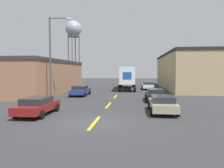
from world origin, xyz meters
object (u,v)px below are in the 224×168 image
object	(u,v)px
parked_car_right_far	(148,85)
water_tower	(74,30)
street_lamp	(52,53)
semi_truck	(127,76)
parked_car_right_near	(163,104)
parked_car_left_far	(80,90)
parked_car_right_mid	(155,94)
parked_car_left_near	(38,105)

from	to	relation	value
parked_car_right_far	water_tower	size ratio (longest dim) A/B	0.24
water_tower	street_lamp	size ratio (longest dim) A/B	2.08
street_lamp	semi_truck	bearing A→B (deg)	63.02
water_tower	street_lamp	xyz separation A→B (m)	(10.73, -45.44, -11.06)
parked_car_right_near	street_lamp	xyz separation A→B (m)	(-11.45, 6.40, 4.58)
street_lamp	parked_car_right_far	bearing A→B (deg)	52.63
parked_car_left_far	street_lamp	bearing A→B (deg)	-115.77
parked_car_right_mid	parked_car_left_far	xyz separation A→B (m)	(-9.40, 4.04, 0.00)
parked_car_left_far	street_lamp	xyz separation A→B (m)	(-2.06, -4.26, 4.58)
semi_truck	street_lamp	world-z (taller)	street_lamp
parked_car_right_near	water_tower	distance (m)	58.51
parked_car_right_near	parked_car_right_far	bearing A→B (deg)	90.00
semi_truck	parked_car_right_mid	size ratio (longest dim) A/B	2.81
semi_truck	water_tower	xyz separation A→B (m)	(-18.50, 30.16, 14.02)
parked_car_right_near	water_tower	bearing A→B (deg)	113.17
semi_truck	parked_car_right_near	distance (m)	22.04
parked_car_left_far	parked_car_left_near	bearing A→B (deg)	-90.00
water_tower	parked_car_left_near	bearing A→B (deg)	-76.62
parked_car_left_far	street_lamp	distance (m)	6.58
semi_truck	parked_car_left_near	world-z (taller)	semi_truck
parked_car_right_mid	water_tower	size ratio (longest dim) A/B	0.24
street_lamp	parked_car_right_near	bearing A→B (deg)	-29.20
water_tower	street_lamp	world-z (taller)	water_tower
parked_car_right_far	parked_car_right_near	bearing A→B (deg)	-90.00
parked_car_right_far	parked_car_right_mid	xyz separation A→B (m)	(0.00, -14.78, 0.00)
parked_car_left_near	parked_car_left_far	distance (m)	12.56
semi_truck	parked_car_left_near	xyz separation A→B (m)	(-5.72, -23.58, -1.62)
parked_car_left_near	parked_car_right_far	distance (m)	25.12
semi_truck	parked_car_left_near	distance (m)	24.31
parked_car_right_far	parked_car_left_far	distance (m)	14.27
parked_car_left_near	water_tower	size ratio (longest dim) A/B	0.24
street_lamp	parked_car_right_mid	bearing A→B (deg)	1.09
parked_car_right_near	parked_car_right_far	world-z (taller)	same
parked_car_right_far	parked_car_right_mid	size ratio (longest dim) A/B	1.00
parked_car_right_far	water_tower	xyz separation A→B (m)	(-22.18, 30.44, 15.63)
semi_truck	parked_car_right_near	bearing A→B (deg)	-82.73
parked_car_left_near	parked_car_right_near	world-z (taller)	same
parked_car_left_near	parked_car_right_mid	distance (m)	12.68
parked_car_left_far	water_tower	size ratio (longest dim) A/B	0.24
parked_car_left_far	water_tower	world-z (taller)	water_tower
semi_truck	street_lamp	size ratio (longest dim) A/B	1.39
parked_car_left_near	parked_car_right_near	size ratio (longest dim) A/B	1.00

